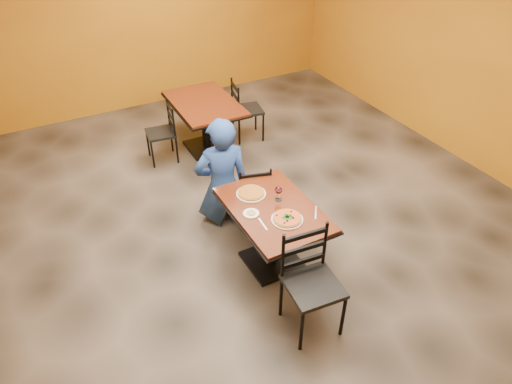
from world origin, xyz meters
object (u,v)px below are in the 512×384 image
chair_second_right (248,110)px  diner (222,171)px  plate_main (287,219)px  pizza_main (287,218)px  table_main (273,223)px  plate_far (251,194)px  pizza_far (251,192)px  wine_glass (278,193)px  chair_second_left (160,133)px  table_second (205,114)px  chair_main_far (253,192)px  side_plate (251,213)px  chair_main_near (313,287)px

chair_second_right → diner: diner is taller
plate_main → chair_second_right: bearing=70.0°
plate_main → pizza_main: size_ratio=1.09×
chair_second_right → diner: bearing=154.7°
table_main → diner: size_ratio=0.93×
plate_far → pizza_far: bearing=0.0°
wine_glass → pizza_main: bearing=-105.2°
chair_second_left → plate_far: chair_second_left is taller
table_second → chair_main_far: bearing=-96.1°
diner → plate_far: diner is taller
table_main → side_plate: size_ratio=7.69×
side_plate → plate_far: bearing=62.4°
chair_main_far → pizza_main: bearing=99.3°
chair_second_right → diner: 1.99m
pizza_far → wine_glass: 0.30m
table_second → plate_far: 2.32m
table_main → plate_main: size_ratio=3.97×
plate_far → wine_glass: size_ratio=1.72×
table_second → pizza_main: 2.83m
chair_main_near → chair_second_left: chair_main_near is taller
chair_second_left → pizza_main: 2.85m
chair_second_left → diner: (0.22, -1.60, 0.24)m
table_main → pizza_main: bearing=-84.0°
table_second → diner: 1.67m
chair_main_near → plate_main: bearing=85.2°
wine_glass → chair_main_near: bearing=-101.9°
table_main → table_second: size_ratio=0.93×
pizza_far → pizza_main: bearing=-78.1°
chair_main_near → chair_second_right: (1.14, 3.47, -0.05)m
diner → side_plate: bearing=94.1°
table_second → table_main: bearing=-97.8°
chair_main_near → side_plate: chair_main_near is taller
plate_main → table_main: bearing=96.0°
pizza_main → pizza_far: same height
chair_second_right → wine_glass: wine_glass is taller
chair_main_near → plate_main: chair_main_near is taller
pizza_far → chair_main_near: bearing=-90.4°
chair_main_near → pizza_far: bearing=95.1°
table_main → plate_far: bearing=105.9°
chair_main_near → pizza_main: bearing=85.2°
chair_main_near → chair_main_far: 1.64m
plate_main → pizza_main: 0.02m
plate_far → wine_glass: wine_glass is taller
chair_second_right → plate_main: bearing=170.7°
table_second → chair_second_right: chair_second_right is taller
chair_second_left → diner: 1.63m
chair_main_far → diner: bearing=-24.1°
chair_main_far → chair_second_right: size_ratio=0.89×
chair_main_far → pizza_main: (-0.13, -0.96, 0.36)m
side_plate → table_second: bearing=76.9°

